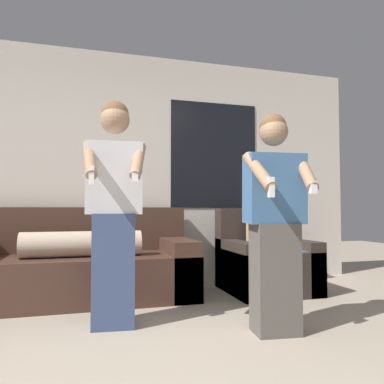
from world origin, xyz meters
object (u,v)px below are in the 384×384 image
object	(u,v)px
couch	(82,267)
armchair	(265,262)
person_left	(114,210)
person_right	(275,222)

from	to	relation	value
couch	armchair	xyz separation A→B (m)	(1.91, -0.17, -0.00)
armchair	person_left	world-z (taller)	person_left
couch	armchair	bearing A→B (deg)	-5.11
person_left	couch	bearing A→B (deg)	103.40
couch	person_left	size ratio (longest dim) A/B	1.27
armchair	person_left	distance (m)	1.94
couch	person_left	distance (m)	1.15
person_left	person_right	bearing A→B (deg)	-23.23
couch	person_right	bearing A→B (deg)	-47.40
person_left	person_right	size ratio (longest dim) A/B	1.09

